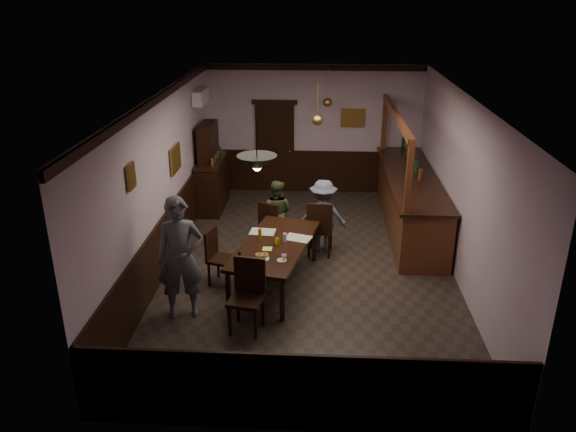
# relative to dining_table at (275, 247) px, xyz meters

# --- Properties ---
(room) EXTENTS (5.01, 8.01, 3.01)m
(room) POSITION_rel_dining_table_xyz_m (0.54, 0.69, 0.81)
(room) COLOR #2D2621
(room) RESTS_ON ground
(dining_table) EXTENTS (1.46, 2.37, 0.75)m
(dining_table) POSITION_rel_dining_table_xyz_m (0.00, 0.00, 0.00)
(dining_table) COLOR black
(dining_table) RESTS_ON ground
(chair_far_left) EXTENTS (0.55, 0.55, 0.95)m
(chair_far_left) POSITION_rel_dining_table_xyz_m (-0.18, 1.34, -0.16)
(chair_far_left) COLOR black
(chair_far_left) RESTS_ON ground
(chair_far_right) EXTENTS (0.50, 0.50, 1.06)m
(chair_far_right) POSITION_rel_dining_table_xyz_m (0.72, 1.13, -0.11)
(chair_far_right) COLOR black
(chair_far_right) RESTS_ON ground
(chair_near) EXTENTS (0.54, 0.54, 1.07)m
(chair_near) POSITION_rel_dining_table_xyz_m (-0.29, -1.28, -0.10)
(chair_near) COLOR black
(chair_near) RESTS_ON ground
(chair_side) EXTENTS (0.51, 0.51, 0.95)m
(chair_side) POSITION_rel_dining_table_xyz_m (-0.95, 0.01, -0.17)
(chair_side) COLOR black
(chair_side) RESTS_ON ground
(person_standing) EXTENTS (0.77, 0.60, 1.87)m
(person_standing) POSITION_rel_dining_table_xyz_m (-1.30, -0.99, 0.25)
(person_standing) COLOR #585C64
(person_standing) RESTS_ON ground
(person_seated_left) EXTENTS (0.73, 0.63, 1.27)m
(person_seated_left) POSITION_rel_dining_table_xyz_m (-0.10, 1.61, -0.05)
(person_seated_left) COLOR #434C2D
(person_seated_left) RESTS_ON ground
(person_seated_right) EXTENTS (0.90, 0.54, 1.36)m
(person_seated_right) POSITION_rel_dining_table_xyz_m (0.78, 1.41, -0.00)
(person_seated_right) COLOR slate
(person_seated_right) RESTS_ON ground
(newspaper_left) EXTENTS (0.44, 0.33, 0.01)m
(newspaper_left) POSITION_rel_dining_table_xyz_m (-0.24, 0.44, 0.07)
(newspaper_left) COLOR silver
(newspaper_left) RESTS_ON dining_table
(newspaper_right) EXTENTS (0.49, 0.42, 0.01)m
(newspaper_right) POSITION_rel_dining_table_xyz_m (0.36, 0.22, 0.07)
(newspaper_right) COLOR silver
(newspaper_right) RESTS_ON dining_table
(napkin) EXTENTS (0.18, 0.18, 0.00)m
(napkin) POSITION_rel_dining_table_xyz_m (-0.10, -0.22, 0.07)
(napkin) COLOR #F6FF5D
(napkin) RESTS_ON dining_table
(saucer) EXTENTS (0.15, 0.15, 0.01)m
(saucer) POSITION_rel_dining_table_xyz_m (0.15, -0.61, 0.07)
(saucer) COLOR white
(saucer) RESTS_ON dining_table
(coffee_cup) EXTENTS (0.10, 0.10, 0.07)m
(coffee_cup) POSITION_rel_dining_table_xyz_m (0.19, -0.58, 0.11)
(coffee_cup) COLOR white
(coffee_cup) RESTS_ON saucer
(pastry_plate) EXTENTS (0.22, 0.22, 0.01)m
(pastry_plate) POSITION_rel_dining_table_xyz_m (-0.15, -0.58, 0.07)
(pastry_plate) COLOR white
(pastry_plate) RESTS_ON dining_table
(pastry_ring_a) EXTENTS (0.13, 0.13, 0.04)m
(pastry_ring_a) POSITION_rel_dining_table_xyz_m (-0.20, -0.51, 0.10)
(pastry_ring_a) COLOR #C68C47
(pastry_ring_a) RESTS_ON pastry_plate
(pastry_ring_b) EXTENTS (0.13, 0.13, 0.04)m
(pastry_ring_b) POSITION_rel_dining_table_xyz_m (-0.12, -0.50, 0.10)
(pastry_ring_b) COLOR #C68C47
(pastry_ring_b) RESTS_ON pastry_plate
(soda_can) EXTENTS (0.07, 0.07, 0.12)m
(soda_can) POSITION_rel_dining_table_xyz_m (0.04, -0.07, 0.12)
(soda_can) COLOR yellow
(soda_can) RESTS_ON dining_table
(beer_glass) EXTENTS (0.06, 0.06, 0.20)m
(beer_glass) POSITION_rel_dining_table_xyz_m (-0.25, 0.12, 0.16)
(beer_glass) COLOR #BF721E
(beer_glass) RESTS_ON dining_table
(water_glass) EXTENTS (0.06, 0.06, 0.15)m
(water_glass) POSITION_rel_dining_table_xyz_m (0.16, 0.06, 0.14)
(water_glass) COLOR silver
(water_glass) RESTS_ON dining_table
(pepper_mill) EXTENTS (0.04, 0.04, 0.14)m
(pepper_mill) POSITION_rel_dining_table_xyz_m (-0.49, -0.63, 0.13)
(pepper_mill) COLOR black
(pepper_mill) RESTS_ON dining_table
(sideboard) EXTENTS (0.51, 1.44, 1.90)m
(sideboard) POSITION_rel_dining_table_xyz_m (-1.67, 3.45, 0.08)
(sideboard) COLOR black
(sideboard) RESTS_ON ground
(bar_counter) EXTENTS (0.98, 4.23, 2.37)m
(bar_counter) POSITION_rel_dining_table_xyz_m (2.53, 2.52, -0.08)
(bar_counter) COLOR #542B16
(bar_counter) RESTS_ON ground
(door_back) EXTENTS (0.90, 0.06, 2.10)m
(door_back) POSITION_rel_dining_table_xyz_m (-0.36, 4.64, 0.36)
(door_back) COLOR black
(door_back) RESTS_ON ground
(ac_unit) EXTENTS (0.20, 0.85, 0.30)m
(ac_unit) POSITION_rel_dining_table_xyz_m (-1.84, 3.59, 1.76)
(ac_unit) COLOR white
(ac_unit) RESTS_ON ground
(picture_left_small) EXTENTS (0.04, 0.28, 0.36)m
(picture_left_small) POSITION_rel_dining_table_xyz_m (-1.92, -0.91, 1.46)
(picture_left_small) COLOR olive
(picture_left_small) RESTS_ON ground
(picture_left_large) EXTENTS (0.04, 0.62, 0.48)m
(picture_left_large) POSITION_rel_dining_table_xyz_m (-1.92, 1.49, 1.01)
(picture_left_large) COLOR olive
(picture_left_large) RESTS_ON ground
(picture_back) EXTENTS (0.55, 0.04, 0.42)m
(picture_back) POSITION_rel_dining_table_xyz_m (1.44, 4.65, 1.11)
(picture_back) COLOR olive
(picture_back) RESTS_ON ground
(pendant_iron) EXTENTS (0.56, 0.56, 0.78)m
(pendant_iron) POSITION_rel_dining_table_xyz_m (-0.17, -0.78, 1.65)
(pendant_iron) COLOR black
(pendant_iron) RESTS_ON ground
(pendant_brass_mid) EXTENTS (0.20, 0.20, 0.81)m
(pendant_brass_mid) POSITION_rel_dining_table_xyz_m (0.64, 2.14, 1.61)
(pendant_brass_mid) COLOR #BF8C3F
(pendant_brass_mid) RESTS_ON ground
(pendant_brass_far) EXTENTS (0.20, 0.20, 0.81)m
(pendant_brass_far) POSITION_rel_dining_table_xyz_m (0.84, 3.87, 1.61)
(pendant_brass_far) COLOR #BF8C3F
(pendant_brass_far) RESTS_ON ground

